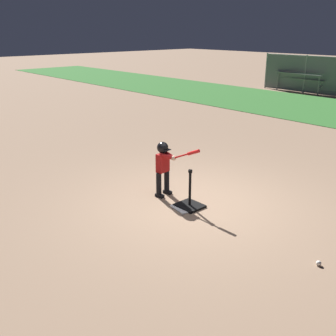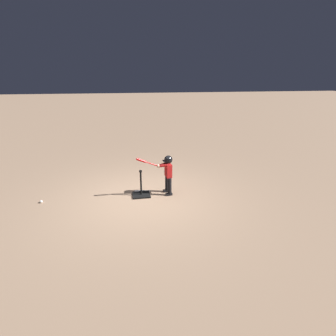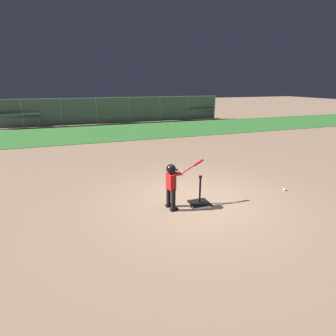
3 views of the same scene
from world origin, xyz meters
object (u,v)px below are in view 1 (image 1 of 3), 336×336
Objects in this scene: batter_child at (164,162)px; bleachers_right_center at (306,82)px; baseball at (319,263)px; batting_tee at (190,202)px.

bleachers_right_center is at bearing 110.02° from batter_child.
batter_child is 15.92m from bleachers_right_center.
bleachers_right_center is (-8.76, 14.99, 0.45)m from baseball.
batting_tee is 0.94m from batter_child.
baseball is (2.59, -0.03, -0.05)m from batting_tee.
batter_child is at bearing 179.97° from batting_tee.
batting_tee is at bearing -67.58° from bleachers_right_center.
batter_child is (-0.72, 0.00, 0.61)m from batting_tee.
baseball is at bearing -59.69° from bleachers_right_center.
bleachers_right_center is at bearing 120.31° from baseball.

